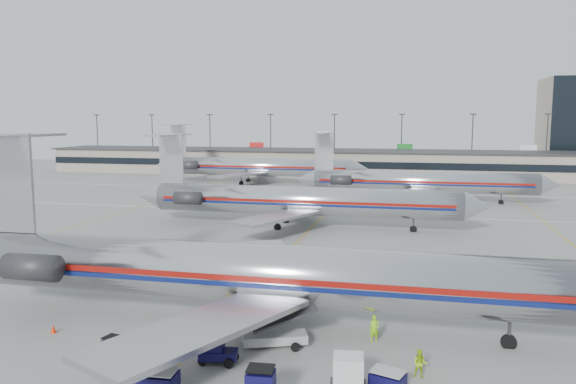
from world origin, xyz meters
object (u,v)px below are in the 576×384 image
(jet_foreground, at_px, (258,272))
(tug_center, at_px, (216,350))
(uld_container, at_px, (348,374))
(jet_second_row, at_px, (297,200))
(belt_loader, at_px, (276,335))

(jet_foreground, relative_size, tug_center, 21.70)
(uld_container, bearing_deg, tug_center, 160.59)
(jet_second_row, relative_size, belt_loader, 9.65)
(tug_center, bearing_deg, jet_second_row, 86.65)
(uld_container, height_order, belt_loader, belt_loader)
(jet_foreground, bearing_deg, tug_center, -97.55)
(tug_center, xyz_separation_m, belt_loader, (2.73, 3.16, -0.14))
(jet_foreground, xyz_separation_m, uld_container, (6.92, -7.68, -2.77))
(uld_container, distance_m, belt_loader, 7.00)
(jet_second_row, xyz_separation_m, uld_container, (11.66, -42.59, -2.51))
(jet_second_row, bearing_deg, belt_loader, -79.95)
(tug_center, bearing_deg, jet_foreground, 73.58)
(tug_center, bearing_deg, uld_container, -21.61)
(jet_second_row, distance_m, uld_container, 44.23)
(uld_container, relative_size, belt_loader, 0.42)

